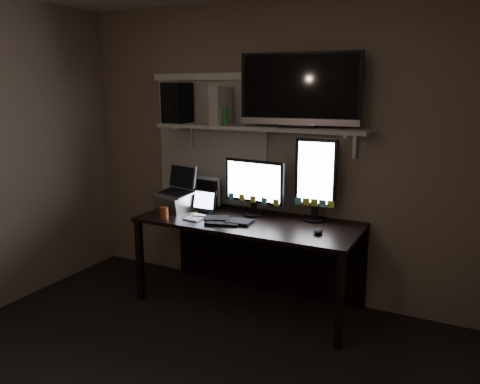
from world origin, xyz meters
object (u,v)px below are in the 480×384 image
Objects in this scene: desk at (255,237)px; tv at (300,90)px; mouse at (318,231)px; tablet at (205,201)px; monitor_landscape at (254,188)px; speaker at (177,103)px; monitor_portrait at (316,179)px; keyboard at (228,220)px; laptop at (175,189)px; cup at (164,213)px; game_console at (221,106)px.

desk is 1.90× the size of tv.
mouse is 0.11× the size of tv.
monitor_landscape is at bearing 15.08° from tablet.
speaker is (-0.36, 0.15, 0.82)m from tablet.
speaker is at bearing 158.58° from tablet.
speaker is (-1.28, -0.03, 0.58)m from monitor_portrait.
keyboard is at bearing -150.17° from monitor_portrait.
tablet is 1.23m from tv.
monitor_portrait is 1.95× the size of speaker.
cup is (0.09, -0.29, -0.14)m from laptop.
tablet is at bearing -169.07° from monitor_portrait.
speaker reaches higher than laptop.
desk is 2.65× the size of monitor_portrait.
speaker is (-0.46, 0.03, 0.02)m from game_console.
keyboard is (-0.61, -0.35, -0.33)m from monitor_portrait.
desk is 0.82m from laptop.
laptop is (-0.72, -0.11, 0.37)m from desk.
keyboard is at bearing -150.36° from tv.
mouse is 1.71m from speaker.
laptop is 1.09× the size of speaker.
monitor_landscape is at bearing -2.03° from speaker.
keyboard is 1.07× the size of laptop.
tablet is 0.30m from laptop.
game_console is at bearing -2.78° from speaker.
speaker reaches higher than monitor_portrait.
tv reaches higher than laptop.
speaker is (-0.78, 0.05, 0.68)m from monitor_landscape.
laptop is at bearing -158.67° from game_console.
speaker reaches higher than keyboard.
tablet reaches higher than keyboard.
cup is (-0.19, -0.33, -0.05)m from tablet.
speaker is at bearing 109.10° from cup.
laptop reaches higher than tablet.
mouse is (0.64, -0.26, -0.22)m from monitor_landscape.
cup is 1.01m from game_console.
monitor_landscape is at bearing 53.54° from keyboard.
tv is at bearing -166.61° from monitor_portrait.
speaker reaches higher than monitor_landscape.
keyboard is 0.74m from mouse.
keyboard is 1.17× the size of speaker.
speaker is at bearing -178.77° from monitor_portrait.
monitor_portrait is 0.77m from keyboard.
cup is (-0.51, -0.16, 0.04)m from keyboard.
monitor_landscape is at bearing 25.88° from laptop.
tv reaches higher than monitor_landscape.
tablet is 0.72× the size of game_console.
mouse is 0.28× the size of laptop.
game_console is (-0.32, 0.01, 0.67)m from monitor_landscape.
tv is 0.69m from game_console.
tv reaches higher than keyboard.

